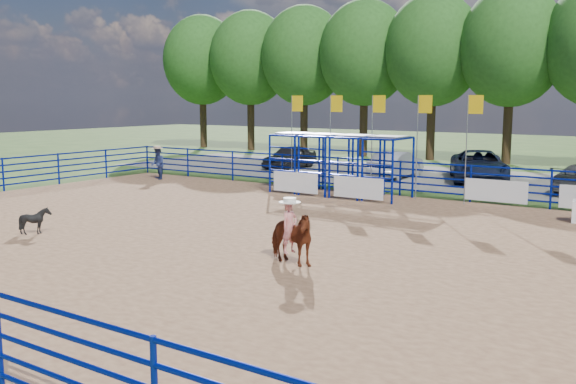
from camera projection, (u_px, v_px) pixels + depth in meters
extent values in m
plane|color=#436227|center=(258.00, 239.00, 18.78)|extent=(120.00, 120.00, 0.00)
cube|color=#996E4C|center=(258.00, 239.00, 18.78)|extent=(30.00, 20.00, 0.02)
cube|color=gray|center=(456.00, 179.00, 32.73)|extent=(40.00, 10.00, 0.01)
imported|color=maroon|center=(290.00, 237.00, 15.75)|extent=(1.73, 1.06, 1.36)
imported|color=red|center=(290.00, 201.00, 15.63)|extent=(0.40, 0.52, 1.28)
cylinder|color=white|center=(290.00, 174.00, 15.53)|extent=(0.54, 0.54, 0.12)
imported|color=black|center=(35.00, 221.00, 19.31)|extent=(0.80, 0.73, 0.82)
imported|color=navy|center=(158.00, 164.00, 32.27)|extent=(0.99, 0.93, 1.61)
cylinder|color=tan|center=(157.00, 148.00, 32.15)|extent=(0.56, 0.56, 0.11)
imported|color=black|center=(290.00, 157.00, 37.56)|extent=(1.70, 3.98, 1.34)
imported|color=gray|center=(396.00, 164.00, 33.09)|extent=(1.56, 4.21, 1.37)
imported|color=#161E38|center=(479.00, 166.00, 31.66)|extent=(4.42, 6.01, 1.52)
cube|color=white|center=(295.00, 182.00, 27.18)|extent=(2.20, 0.04, 0.85)
cube|color=white|center=(358.00, 188.00, 25.52)|extent=(2.20, 0.04, 0.85)
cube|color=white|center=(496.00, 191.00, 24.67)|extent=(2.40, 0.04, 0.85)
cylinder|color=#3F2B19|center=(203.00, 118.00, 53.59)|extent=(0.56, 0.56, 4.80)
ellipsoid|color=#214D18|center=(202.00, 56.00, 52.84)|extent=(6.40, 6.40, 7.36)
cylinder|color=#3F2B19|center=(251.00, 120.00, 50.82)|extent=(0.56, 0.56, 4.80)
ellipsoid|color=#214D18|center=(250.00, 53.00, 50.07)|extent=(6.40, 6.40, 7.36)
cylinder|color=#3F2B19|center=(304.00, 121.00, 48.06)|extent=(0.56, 0.56, 4.80)
ellipsoid|color=#214D18|center=(304.00, 51.00, 47.31)|extent=(6.40, 6.40, 7.36)
cylinder|color=#3F2B19|center=(364.00, 122.00, 45.30)|extent=(0.56, 0.56, 4.80)
ellipsoid|color=#214D18|center=(365.00, 48.00, 44.55)|extent=(6.40, 6.40, 7.36)
cylinder|color=#3F2B19|center=(431.00, 124.00, 42.53)|extent=(0.56, 0.56, 4.80)
ellipsoid|color=#214D18|center=(433.00, 44.00, 41.79)|extent=(6.40, 6.40, 7.36)
cylinder|color=#3F2B19|center=(508.00, 126.00, 39.77)|extent=(0.56, 0.56, 4.80)
ellipsoid|color=#214D18|center=(512.00, 41.00, 39.02)|extent=(6.40, 6.40, 7.36)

